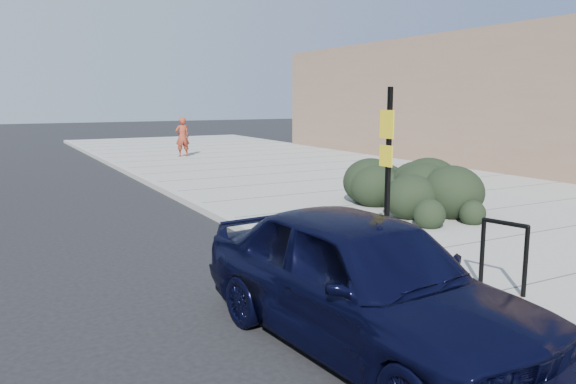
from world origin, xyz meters
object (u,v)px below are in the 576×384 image
object	(u,v)px
sign_post	(387,163)
pedestrian	(182,137)
bike_rack	(504,249)
sedan_navy	(363,280)

from	to	relation	value
sign_post	pedestrian	bearing A→B (deg)	80.59
bike_rack	sign_post	size ratio (longest dim) A/B	0.35
sign_post	sedan_navy	world-z (taller)	sign_post
pedestrian	sign_post	bearing A→B (deg)	83.72
sign_post	pedestrian	distance (m)	17.25
sedan_navy	bike_rack	bearing A→B (deg)	0.44
sign_post	sedan_navy	size ratio (longest dim) A/B	0.61
bike_rack	sedan_navy	world-z (taller)	sedan_navy
sedan_navy	sign_post	bearing A→B (deg)	41.78
bike_rack	pedestrian	size ratio (longest dim) A/B	0.56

